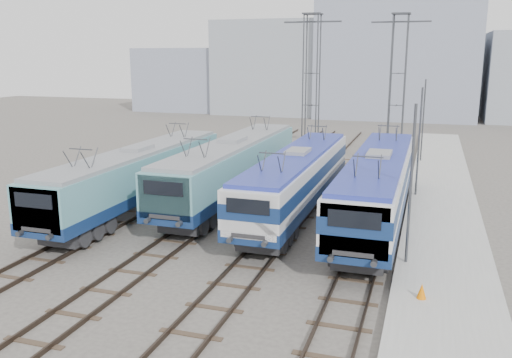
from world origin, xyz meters
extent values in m
plane|color=#514C47|center=(0.00, 0.00, 0.00)|extent=(160.00, 160.00, 0.00)
cube|color=#9E9E99|center=(10.20, 8.00, 0.15)|extent=(4.00, 70.00, 0.30)
cube|color=navy|center=(-6.75, 6.53, 1.35)|extent=(2.78, 17.55, 0.58)
cube|color=teal|center=(-6.75, 6.53, 2.52)|extent=(2.73, 17.55, 1.75)
cube|color=teal|center=(-6.75, -1.90, 2.34)|extent=(2.51, 0.68, 1.99)
cube|color=gray|center=(-6.75, 6.53, 3.49)|extent=(2.51, 16.85, 0.19)
cube|color=#262628|center=(-6.75, 0.68, 0.62)|extent=(2.05, 3.51, 0.66)
cube|color=#262628|center=(-6.75, 12.38, 0.62)|extent=(2.05, 3.51, 0.66)
cube|color=navy|center=(-2.25, 10.19, 1.40)|extent=(2.91, 18.37, 0.61)
cube|color=teal|center=(-2.25, 10.19, 2.63)|extent=(2.86, 18.37, 1.84)
cube|color=teal|center=(-2.25, 1.36, 2.45)|extent=(2.63, 0.71, 2.08)
cube|color=gray|center=(-2.25, 10.19, 3.65)|extent=(2.63, 17.64, 0.20)
cube|color=#262628|center=(-2.25, 4.06, 0.64)|extent=(2.14, 3.67, 0.69)
cube|color=#262628|center=(-2.25, 16.31, 0.64)|extent=(2.14, 3.67, 0.69)
cube|color=navy|center=(2.25, 8.50, 1.34)|extent=(2.75, 17.36, 0.58)
cube|color=silver|center=(2.25, 8.50, 2.49)|extent=(2.70, 17.36, 1.74)
cube|color=navy|center=(2.25, 8.50, 2.45)|extent=(2.74, 17.38, 0.67)
cube|color=silver|center=(2.25, 0.16, 2.32)|extent=(2.48, 0.67, 1.97)
cube|color=navy|center=(2.25, 8.50, 3.46)|extent=(2.48, 16.66, 0.19)
cube|color=#262628|center=(2.25, 2.71, 0.61)|extent=(2.02, 3.47, 0.65)
cube|color=#262628|center=(2.25, 14.28, 0.61)|extent=(2.02, 3.47, 0.65)
cube|color=navy|center=(6.75, 8.01, 1.40)|extent=(2.89, 18.26, 0.61)
cube|color=silver|center=(6.75, 8.01, 2.61)|extent=(2.84, 18.26, 1.83)
cube|color=navy|center=(6.75, 8.01, 2.56)|extent=(2.88, 18.28, 0.71)
cube|color=silver|center=(6.75, -0.76, 2.43)|extent=(2.61, 0.71, 2.07)
cube|color=navy|center=(6.75, 8.01, 3.63)|extent=(2.61, 17.53, 0.20)
cube|color=#262628|center=(6.75, 1.93, 0.64)|extent=(2.13, 3.65, 0.68)
cube|color=#262628|center=(6.75, 14.10, 0.64)|extent=(2.13, 3.65, 0.68)
cylinder|color=#3F4247|center=(-0.55, 21.45, 6.00)|extent=(0.10, 0.10, 12.00)
cylinder|color=#3F4247|center=(0.55, 21.45, 6.00)|extent=(0.10, 0.10, 12.00)
cylinder|color=#3F4247|center=(-0.55, 22.55, 6.00)|extent=(0.10, 0.10, 12.00)
cylinder|color=#3F4247|center=(0.55, 22.55, 6.00)|extent=(0.10, 0.10, 12.00)
cube|color=#3F4247|center=(0.00, 22.00, 11.40)|extent=(4.50, 0.12, 0.12)
cylinder|color=#3F4247|center=(5.95, 23.45, 6.00)|extent=(0.10, 0.10, 12.00)
cylinder|color=#3F4247|center=(7.05, 23.45, 6.00)|extent=(0.10, 0.10, 12.00)
cylinder|color=#3F4247|center=(5.95, 24.55, 6.00)|extent=(0.10, 0.10, 12.00)
cylinder|color=#3F4247|center=(7.05, 24.55, 6.00)|extent=(0.10, 0.10, 12.00)
cube|color=#3F4247|center=(6.50, 24.00, 11.40)|extent=(4.50, 0.12, 0.12)
cylinder|color=#3F4247|center=(8.60, 2.00, 3.50)|extent=(0.12, 0.12, 7.00)
cylinder|color=#3F4247|center=(8.60, 14.00, 3.50)|extent=(0.12, 0.12, 7.00)
cylinder|color=#3F4247|center=(8.60, 26.00, 3.50)|extent=(0.12, 0.12, 7.00)
cone|color=orange|center=(9.31, -1.51, 0.58)|extent=(0.34, 0.34, 0.57)
cube|color=gray|center=(-14.00, 62.00, 7.00)|extent=(18.00, 12.00, 14.00)
cube|color=gray|center=(4.00, 62.00, 9.00)|extent=(22.00, 14.00, 18.00)
cube|color=gray|center=(-30.00, 62.00, 5.00)|extent=(14.00, 10.00, 10.00)
camera|label=1|loc=(9.20, -20.58, 8.87)|focal=38.00mm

